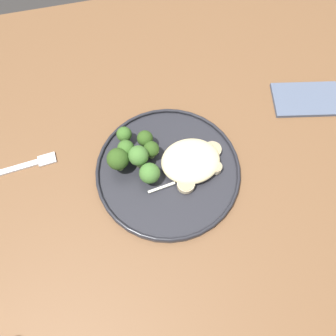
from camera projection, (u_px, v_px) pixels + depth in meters
The scene contains 20 objects.
ground at pixel (174, 237), 1.38m from camera, with size 6.00×6.00×0.00m, color #2D2B28.
wooden_dining_table at pixel (178, 169), 0.78m from camera, with size 1.40×1.00×0.74m.
dinner_plate at pixel (168, 170), 0.68m from camera, with size 0.29×0.29×0.02m.
noodle_bed at pixel (191, 161), 0.67m from camera, with size 0.12×0.10×0.03m.
seared_scallop_front_small at pixel (212, 150), 0.69m from camera, with size 0.04×0.04×0.01m.
seared_scallop_right_edge at pixel (185, 165), 0.67m from camera, with size 0.03×0.03×0.01m.
seared_scallop_large_seared at pixel (193, 176), 0.66m from camera, with size 0.03×0.03×0.02m.
seared_scallop_half_hidden at pixel (216, 168), 0.67m from camera, with size 0.02×0.02×0.02m.
seared_scallop_rear_pale at pixel (186, 184), 0.65m from camera, with size 0.03×0.03×0.02m.
broccoli_floret_rear_charred at pixel (138, 156), 0.65m from camera, with size 0.04×0.04×0.06m.
broccoli_floret_beside_noodles at pixel (118, 159), 0.64m from camera, with size 0.04×0.04×0.06m.
broccoli_floret_near_rim at pixel (145, 139), 0.67m from camera, with size 0.03×0.03×0.05m.
broccoli_floret_left_leaning at pixel (126, 149), 0.66m from camera, with size 0.03×0.03×0.05m.
broccoli_floret_small_sprig at pixel (150, 173), 0.64m from camera, with size 0.04×0.04×0.05m.
broccoli_floret_front_edge at pixel (152, 151), 0.66m from camera, with size 0.03×0.03×0.05m.
broccoli_floret_center_pile at pixel (124, 135), 0.68m from camera, with size 0.03×0.03×0.05m.
onion_sliver_pale_crescent at pixel (162, 187), 0.66m from camera, with size 0.06×0.01×0.00m, color silver.
onion_sliver_long_sliver at pixel (150, 145), 0.70m from camera, with size 0.05×0.01×0.00m, color silver.
dinner_fork at pixel (14, 169), 0.69m from camera, with size 0.19×0.04×0.00m.
folded_napkin at pixel (307, 99), 0.76m from camera, with size 0.15×0.09×0.01m, color #4C566B.
Camera 1 is at (-0.10, -0.31, 1.37)m, focal length 36.11 mm.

